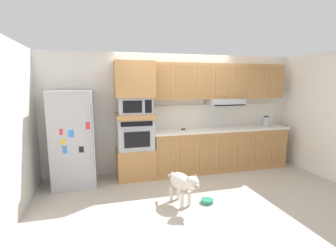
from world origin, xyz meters
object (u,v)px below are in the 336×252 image
(built_in_oven, at_px, (135,134))
(electric_kettle, at_px, (266,121))
(dog, at_px, (183,183))
(dog_food_bowl, at_px, (207,201))
(microwave, at_px, (134,105))
(refrigerator, at_px, (73,139))
(screwdriver, at_px, (183,129))

(built_in_oven, bearing_deg, electric_kettle, -0.91)
(dog, distance_m, dog_food_bowl, 0.53)
(microwave, distance_m, dog_food_bowl, 2.24)
(electric_kettle, bearing_deg, microwave, 179.09)
(refrigerator, distance_m, electric_kettle, 4.13)
(built_in_oven, height_order, screwdriver, built_in_oven)
(microwave, height_order, screwdriver, microwave)
(dog, bearing_deg, microwave, -177.95)
(refrigerator, height_order, screwdriver, refrigerator)
(refrigerator, relative_size, electric_kettle, 7.33)
(electric_kettle, bearing_deg, built_in_oven, 179.09)
(dog_food_bowl, bearing_deg, built_in_oven, 122.67)
(refrigerator, height_order, dog, refrigerator)
(built_in_oven, height_order, dog, built_in_oven)
(dog, relative_size, dog_food_bowl, 3.88)
(electric_kettle, xyz_separation_m, dog_food_bowl, (-2.04, -1.40, -1.00))
(screwdriver, distance_m, dog_food_bowl, 1.75)
(microwave, distance_m, screwdriver, 1.16)
(screwdriver, height_order, dog, screwdriver)
(built_in_oven, bearing_deg, microwave, -0.77)
(dog_food_bowl, bearing_deg, electric_kettle, 34.52)
(electric_kettle, relative_size, dog_food_bowl, 1.20)
(built_in_oven, relative_size, screwdriver, 4.32)
(electric_kettle, bearing_deg, dog, -150.60)
(built_in_oven, relative_size, microwave, 1.09)
(dog_food_bowl, bearing_deg, dog, 176.08)
(refrigerator, distance_m, screwdriver, 2.19)
(built_in_oven, height_order, microwave, microwave)
(built_in_oven, xyz_separation_m, microwave, (0.00, -0.00, 0.56))
(refrigerator, xyz_separation_m, dog_food_bowl, (2.08, -1.38, -0.85))
(refrigerator, distance_m, microwave, 1.29)
(refrigerator, xyz_separation_m, dog, (1.68, -1.36, -0.51))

